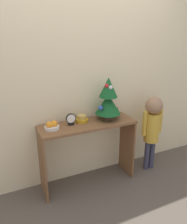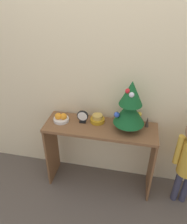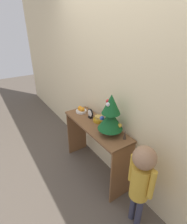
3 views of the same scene
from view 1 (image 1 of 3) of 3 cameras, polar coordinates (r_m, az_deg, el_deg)
ground_plane at (r=2.74m, az=0.23°, el=-19.73°), size 12.00×12.00×0.00m
back_wall at (r=2.54m, az=-3.62°, el=8.49°), size 7.00×0.05×2.50m
console_table at (r=2.55m, az=-1.46°, el=-6.94°), size 1.11×0.36×0.79m
mini_tree at (r=2.52m, az=3.85°, el=3.50°), size 0.30×0.30×0.50m
fruit_bowl at (r=2.36m, az=-10.83°, el=-3.60°), size 0.16×0.16×0.09m
singing_bowl at (r=2.51m, az=-3.12°, el=-1.84°), size 0.15×0.15×0.08m
desk_clock at (r=2.42m, az=-5.92°, el=-1.94°), size 0.11×0.04×0.13m
figurine at (r=2.73m, az=6.31°, el=0.27°), size 0.04×0.04×0.11m
child_figure at (r=2.90m, az=15.10°, el=-2.86°), size 0.30×0.22×1.01m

